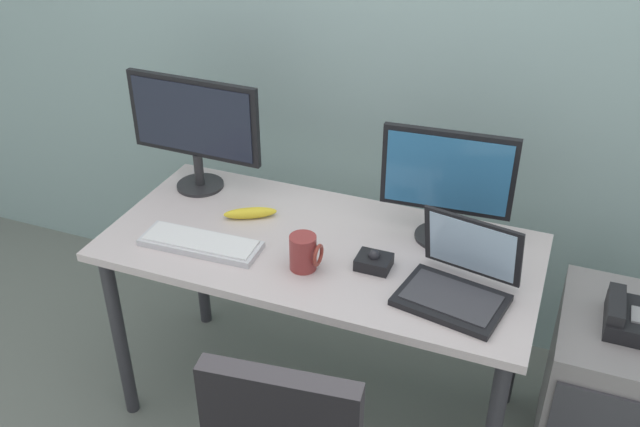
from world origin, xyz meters
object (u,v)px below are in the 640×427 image
desk_phone (632,318)px  coffee_mug (305,253)px  file_cabinet (610,399)px  keyboard (201,243)px  banana (250,213)px  monitor_main (194,125)px  trackball_mouse (374,261)px  laptop (459,280)px  monitor_side (447,180)px

desk_phone → coffee_mug: coffee_mug is taller
file_cabinet → keyboard: (-1.37, -0.25, 0.45)m
banana → monitor_main: bearing=154.4°
monitor_main → coffee_mug: 0.71m
monitor_main → trackball_mouse: size_ratio=4.82×
monitor_main → laptop: monitor_main is taller
monitor_side → laptop: monitor_side is taller
keyboard → banana: bearing=72.1°
monitor_side → desk_phone: bearing=-10.2°
coffee_mug → banana: size_ratio=0.62×
desk_phone → laptop: size_ratio=0.56×
coffee_mug → banana: 0.37m
coffee_mug → banana: coffee_mug is taller
trackball_mouse → coffee_mug: size_ratio=0.93×
desk_phone → coffee_mug: (-0.99, -0.22, 0.13)m
keyboard → coffee_mug: bearing=1.9°
monitor_side → trackball_mouse: 0.36m
keyboard → laptop: bearing=3.7°
coffee_mug → trackball_mouse: bearing=22.9°
desk_phone → keyboard: bearing=-170.4°
file_cabinet → monitor_side: 0.92m
trackball_mouse → coffee_mug: bearing=-157.1°
trackball_mouse → coffee_mug: 0.22m
file_cabinet → monitor_main: monitor_main is taller
monitor_side → banana: monitor_side is taller
file_cabinet → desk_phone: bearing=-116.8°
desk_phone → monitor_main: monitor_main is taller
monitor_side → banana: size_ratio=2.28×
laptop → desk_phone: bearing=19.0°
desk_phone → trackball_mouse: (-0.79, -0.13, 0.10)m
file_cabinet → monitor_side: (-0.64, 0.10, 0.66)m
monitor_main → monitor_side: (0.95, -0.02, -0.03)m
monitor_main → banana: monitor_main is taller
keyboard → banana: (0.07, 0.23, 0.01)m
file_cabinet → laptop: bearing=-159.7°
desk_phone → file_cabinet: bearing=63.2°
keyboard → trackball_mouse: (0.58, 0.10, 0.01)m
trackball_mouse → banana: 0.52m
desk_phone → monitor_side: 0.71m
trackball_mouse → file_cabinet: bearing=10.6°
file_cabinet → trackball_mouse: size_ratio=5.88×
desk_phone → laptop: 0.56m
monitor_main → coffee_mug: monitor_main is taller
laptop → coffee_mug: (-0.48, -0.04, 0.01)m
file_cabinet → desk_phone: desk_phone is taller
banana → trackball_mouse: bearing=-14.3°
monitor_side → coffee_mug: size_ratio=3.66×
keyboard → coffee_mug: coffee_mug is taller
file_cabinet → banana: bearing=-179.1°
banana → monitor_side: bearing=10.0°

